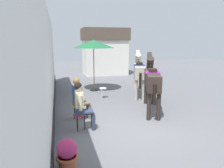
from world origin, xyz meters
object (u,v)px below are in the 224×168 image
Objects in this scene: saddled_horse_near at (152,79)px; spare_stool_white at (103,89)px; flower_planter_near at (67,154)px; seated_visitor_near at (82,104)px; seated_visitor_far at (79,96)px; cafe_parasol at (94,44)px; saddled_horse_far at (139,70)px.

spare_stool_white is (-1.36, 2.16, -0.76)m from saddled_horse_near.
spare_stool_white is (1.82, 5.37, 0.07)m from flower_planter_near.
seated_visitor_near is 0.87m from seated_visitor_far.
saddled_horse_near reaches higher than seated_visitor_near.
saddled_horse_near is at bearing 25.60° from seated_visitor_near.
seated_visitor_near is 2.17× the size of flower_planter_near.
seated_visitor_far is at bearing -171.08° from saddled_horse_near.
cafe_parasol is 5.61× the size of spare_stool_white.
flower_planter_near is at bearing -122.65° from saddled_horse_far.
saddled_horse_near is at bearing -68.55° from cafe_parasol.
saddled_horse_far is (3.11, 3.72, 0.38)m from seated_visitor_near.
seated_visitor_far is (0.02, 0.87, 0.00)m from seated_visitor_near.
spare_stool_white is at bearing 122.30° from saddled_horse_near.
saddled_horse_near is 0.99× the size of saddled_horse_far.
seated_visitor_near is 0.48× the size of saddled_horse_near.
seated_visitor_far reaches higher than spare_stool_white.
spare_stool_white is at bearing 69.02° from seated_visitor_near.
spare_stool_white is at bearing 71.23° from flower_planter_near.
seated_visitor_far is 2.72m from saddled_horse_near.
spare_stool_white is (0.13, -1.63, -1.96)m from cafe_parasol.
saddled_horse_far is 1.12× the size of cafe_parasol.
saddled_horse_near reaches higher than seated_visitor_far.
seated_visitor_near is 0.54× the size of cafe_parasol.
seated_visitor_near reaches higher than spare_stool_white.
spare_stool_white is (1.30, 2.57, -0.38)m from seated_visitor_far.
flower_planter_near reaches higher than spare_stool_white.
cafe_parasol is (-1.49, 3.79, 1.20)m from saddled_horse_near.
seated_visitor_far is 2.91m from spare_stool_white.
seated_visitor_near is 3.02× the size of spare_stool_white.
cafe_parasol is at bearing 94.42° from spare_stool_white.
seated_visitor_far is 2.17× the size of flower_planter_near.
flower_planter_near is (-0.50, -1.93, -0.44)m from seated_visitor_near.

